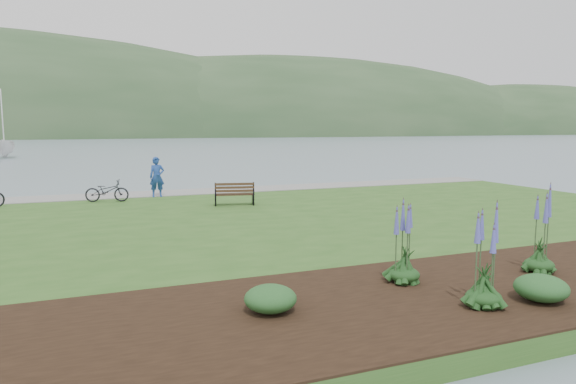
% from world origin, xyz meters
% --- Properties ---
extents(ground, '(600.00, 600.00, 0.00)m').
position_xyz_m(ground, '(0.00, 0.00, 0.00)').
color(ground, slate).
rests_on(ground, ground).
extents(lawn, '(34.00, 20.00, 0.40)m').
position_xyz_m(lawn, '(0.00, -2.00, 0.20)').
color(lawn, '#2D551E').
rests_on(lawn, ground).
extents(shoreline_path, '(34.00, 2.20, 0.03)m').
position_xyz_m(shoreline_path, '(0.00, 6.90, 0.42)').
color(shoreline_path, gray).
rests_on(shoreline_path, lawn).
extents(garden_bed, '(24.00, 4.40, 0.04)m').
position_xyz_m(garden_bed, '(3.00, -9.80, 0.42)').
color(garden_bed, black).
rests_on(garden_bed, lawn).
extents(far_hillside, '(580.00, 80.00, 38.00)m').
position_xyz_m(far_hillside, '(20.00, 170.00, 0.00)').
color(far_hillside, '#2C4A29').
rests_on(far_hillside, ground).
extents(park_bench, '(1.64, 0.95, 0.96)m').
position_xyz_m(park_bench, '(1.09, 2.13, 0.88)').
color(park_bench, '#2F1E12').
rests_on(park_bench, lawn).
extents(person, '(0.77, 0.54, 2.09)m').
position_xyz_m(person, '(-1.42, 5.84, 1.45)').
color(person, navy).
rests_on(person, lawn).
extents(bicycle_a, '(1.02, 1.85, 0.92)m').
position_xyz_m(bicycle_a, '(-3.58, 5.05, 0.86)').
color(bicycle_a, black).
rests_on(bicycle_a, lawn).
extents(sailboat, '(9.37, 9.54, 24.53)m').
position_xyz_m(sailboat, '(-12.70, 48.29, 0.00)').
color(sailboat, silver).
rests_on(sailboat, ground).
extents(echium_0, '(0.62, 0.62, 1.90)m').
position_xyz_m(echium_0, '(1.90, -10.71, 1.20)').
color(echium_0, '#143915').
rests_on(echium_0, garden_bed).
extents(echium_1, '(0.62, 0.62, 2.03)m').
position_xyz_m(echium_1, '(4.51, -9.49, 1.20)').
color(echium_1, '#143915').
rests_on(echium_1, garden_bed).
extents(echium_4, '(0.62, 0.62, 1.92)m').
position_xyz_m(echium_4, '(1.42, -9.04, 1.21)').
color(echium_4, '#143915').
rests_on(echium_4, garden_bed).
extents(shrub_0, '(0.89, 0.89, 0.44)m').
position_xyz_m(shrub_0, '(-1.61, -9.60, 0.66)').
color(shrub_0, '#1E4C21').
rests_on(shrub_0, garden_bed).
extents(shrub_1, '(0.93, 0.93, 0.46)m').
position_xyz_m(shrub_1, '(3.05, -10.87, 0.67)').
color(shrub_1, '#1E4C21').
rests_on(shrub_1, garden_bed).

